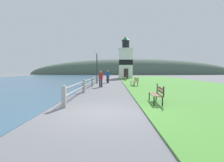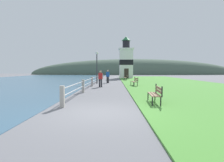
# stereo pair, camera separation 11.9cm
# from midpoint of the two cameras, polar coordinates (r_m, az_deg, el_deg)

# --- Properties ---
(ground_plane) EXTENTS (160.00, 160.00, 0.00)m
(ground_plane) POSITION_cam_midpoint_polar(r_m,az_deg,el_deg) (6.90, -4.44, -10.38)
(ground_plane) COLOR slate
(grass_verge) EXTENTS (12.00, 47.06, 0.06)m
(grass_verge) POSITION_cam_midpoint_polar(r_m,az_deg,el_deg) (23.52, 18.46, -0.61)
(grass_verge) COLOR #4C8E38
(grass_verge) RESTS_ON ground_plane
(water_strip) EXTENTS (24.00, 75.30, 0.01)m
(water_strip) POSITION_cam_midpoint_polar(r_m,az_deg,el_deg) (26.90, -32.72, -0.54)
(water_strip) COLOR #385B75
(water_strip) RESTS_ON ground_plane
(seawall_railing) EXTENTS (0.18, 25.85, 0.97)m
(seawall_railing) POSITION_cam_midpoint_polar(r_m,az_deg,el_deg) (20.65, -5.46, 0.51)
(seawall_railing) COLOR #A8A399
(seawall_railing) RESTS_ON ground_plane
(park_bench_near) EXTENTS (0.58, 1.66, 0.94)m
(park_bench_near) POSITION_cam_midpoint_polar(r_m,az_deg,el_deg) (8.89, 14.45, -3.83)
(park_bench_near) COLOR brown
(park_bench_near) RESTS_ON ground_plane
(park_bench_midway) EXTENTS (0.61, 1.68, 0.94)m
(park_bench_midway) POSITION_cam_midpoint_polar(r_m,az_deg,el_deg) (18.34, 7.65, 0.00)
(park_bench_midway) COLOR brown
(park_bench_midway) RESTS_ON ground_plane
(park_bench_far) EXTENTS (0.69, 1.98, 0.94)m
(park_bench_far) POSITION_cam_midpoint_polar(r_m,az_deg,el_deg) (28.59, 4.74, 1.29)
(park_bench_far) COLOR brown
(park_bench_far) RESTS_ON ground_plane
(lighthouse) EXTENTS (3.14, 3.14, 8.73)m
(lighthouse) POSITION_cam_midpoint_polar(r_m,az_deg,el_deg) (37.18, 4.69, 6.59)
(lighthouse) COLOR white
(lighthouse) RESTS_ON ground_plane
(person_strolling) EXTENTS (0.40, 0.21, 1.62)m
(person_strolling) POSITION_cam_midpoint_polar(r_m,az_deg,el_deg) (17.12, -3.60, 0.92)
(person_strolling) COLOR #28282D
(person_strolling) RESTS_ON ground_plane
(person_by_railing) EXTENTS (0.47, 0.39, 1.69)m
(person_by_railing) POSITION_cam_midpoint_polar(r_m,az_deg,el_deg) (22.58, -1.24, 1.65)
(person_by_railing) COLOR #28282D
(person_by_railing) RESTS_ON ground_plane
(lamp_post) EXTENTS (0.36, 0.36, 3.96)m
(lamp_post) POSITION_cam_midpoint_polar(r_m,az_deg,el_deg) (21.61, -4.81, 6.39)
(lamp_post) COLOR #333338
(lamp_post) RESTS_ON ground_plane
(distant_hillside) EXTENTS (80.00, 16.00, 12.00)m
(distant_hillside) POSITION_cam_midpoint_polar(r_m,az_deg,el_deg) (68.46, 7.03, 2.13)
(distant_hillside) COLOR #475B4C
(distant_hillside) RESTS_ON ground_plane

